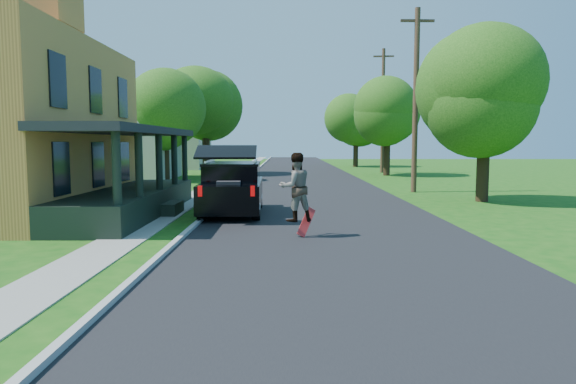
{
  "coord_description": "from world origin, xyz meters",
  "views": [
    {
      "loc": [
        -1.23,
        -12.34,
        2.57
      ],
      "look_at": [
        -1.2,
        3.0,
        1.1
      ],
      "focal_mm": 32.0,
      "sensor_mm": 36.0,
      "label": 1
    }
  ],
  "objects_px": {
    "skateboarder": "(295,187)",
    "utility_pole_near": "(416,98)",
    "tree_right_near": "(485,85)",
    "black_suv": "(232,188)"
  },
  "relations": [
    {
      "from": "black_suv",
      "to": "skateboarder",
      "type": "height_order",
      "value": "black_suv"
    },
    {
      "from": "black_suv",
      "to": "tree_right_near",
      "type": "xyz_separation_m",
      "value": [
        10.51,
        3.96,
        4.09
      ]
    },
    {
      "from": "tree_right_near",
      "to": "utility_pole_near",
      "type": "bearing_deg",
      "value": 113.57
    },
    {
      "from": "black_suv",
      "to": "utility_pole_near",
      "type": "xyz_separation_m",
      "value": [
        8.62,
        8.29,
        3.9
      ]
    },
    {
      "from": "black_suv",
      "to": "utility_pole_near",
      "type": "height_order",
      "value": "utility_pole_near"
    },
    {
      "from": "skateboarder",
      "to": "tree_right_near",
      "type": "height_order",
      "value": "tree_right_near"
    },
    {
      "from": "skateboarder",
      "to": "utility_pole_near",
      "type": "xyz_separation_m",
      "value": [
        6.42,
        12.91,
        3.49
      ]
    },
    {
      "from": "black_suv",
      "to": "skateboarder",
      "type": "bearing_deg",
      "value": -66.13
    },
    {
      "from": "black_suv",
      "to": "skateboarder",
      "type": "relative_size",
      "value": 2.89
    },
    {
      "from": "utility_pole_near",
      "to": "skateboarder",
      "type": "bearing_deg",
      "value": -117.78
    }
  ]
}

